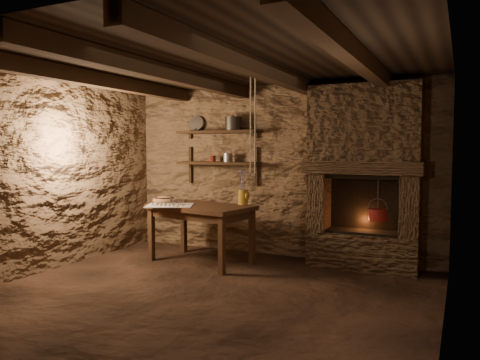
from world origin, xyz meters
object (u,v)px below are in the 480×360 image
at_px(stoneware_jug, 243,190).
at_px(iron_stockpot, 233,124).
at_px(wooden_bowl, 164,200).
at_px(red_pot, 378,214).
at_px(work_table, 201,231).

relative_size(stoneware_jug, iron_stockpot, 2.02).
bearing_deg(wooden_bowl, iron_stockpot, 43.73).
bearing_deg(red_pot, iron_stockpot, 176.64).
height_order(iron_stockpot, red_pot, iron_stockpot).
relative_size(stoneware_jug, wooden_bowl, 1.46).
xyz_separation_m(work_table, red_pot, (2.19, 0.56, 0.29)).
height_order(work_table, red_pot, red_pot).
height_order(work_table, wooden_bowl, wooden_bowl).
bearing_deg(stoneware_jug, work_table, -161.04).
height_order(stoneware_jug, wooden_bowl, stoneware_jug).
distance_m(wooden_bowl, iron_stockpot, 1.45).
relative_size(work_table, stoneware_jug, 3.20).
distance_m(stoneware_jug, iron_stockpot, 1.04).
relative_size(stoneware_jug, red_pot, 0.85).
xyz_separation_m(work_table, stoneware_jug, (0.49, 0.28, 0.55)).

